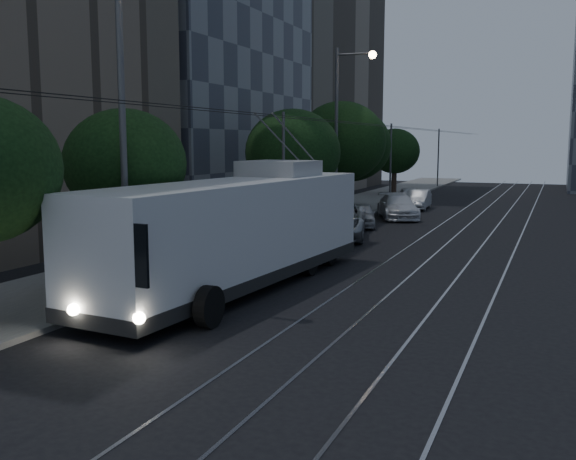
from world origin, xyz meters
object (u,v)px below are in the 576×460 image
at_px(car_white_b, 398,207).
at_px(streetlamp_far, 343,118).
at_px(car_white_a, 361,215).
at_px(car_white_c, 418,200).
at_px(trolleybus, 240,231).
at_px(car_white_d, 410,197).
at_px(pickup_silver, 334,219).
at_px(streetlamp_near, 133,82).

distance_m(car_white_b, streetlamp_far, 6.51).
height_order(car_white_a, car_white_c, car_white_c).
height_order(trolleybus, streetlamp_far, streetlamp_far).
distance_m(car_white_c, car_white_d, 2.16).
distance_m(car_white_a, streetlamp_far, 5.95).
bearing_deg(car_white_a, car_white_b, 61.55).
xyz_separation_m(pickup_silver, car_white_c, (1.01, 15.09, -0.24)).
height_order(trolleybus, car_white_a, trolleybus).
xyz_separation_m(trolleybus, streetlamp_near, (-1.88, -2.78, 4.46)).
bearing_deg(streetlamp_far, car_white_a, -48.21).
bearing_deg(car_white_a, pickup_silver, -107.07).
distance_m(pickup_silver, car_white_b, 9.15).
bearing_deg(car_white_c, car_white_a, -99.04).
distance_m(streetlamp_near, streetlamp_far, 20.68).
relative_size(car_white_a, streetlamp_far, 0.38).
bearing_deg(car_white_b, car_white_c, 67.39).
distance_m(car_white_d, streetlamp_far, 11.98).
height_order(car_white_b, streetlamp_far, streetlamp_far).
bearing_deg(streetlamp_far, car_white_d, 80.92).
height_order(car_white_c, streetlamp_far, streetlamp_far).
bearing_deg(streetlamp_far, pickup_silver, -75.37).
xyz_separation_m(car_white_c, car_white_d, (-0.99, 1.92, 0.02)).
height_order(trolleybus, car_white_b, trolleybus).
xyz_separation_m(car_white_d, streetlamp_far, (-1.69, -10.60, 5.34)).
bearing_deg(car_white_b, car_white_d, 74.54).
bearing_deg(car_white_b, streetlamp_far, -157.66).
bearing_deg(trolleybus, streetlamp_far, 102.20).
bearing_deg(car_white_c, streetlamp_near, -97.86).
height_order(car_white_b, car_white_c, car_white_b).
relative_size(car_white_c, streetlamp_near, 0.39).
distance_m(pickup_silver, car_white_d, 17.01).
xyz_separation_m(car_white_b, car_white_d, (-0.99, 7.91, -0.05)).
height_order(car_white_a, streetlamp_far, streetlamp_far).
bearing_deg(streetlamp_near, trolleybus, 55.94).
bearing_deg(car_white_a, streetlamp_far, 115.26).
height_order(trolleybus, car_white_d, trolleybus).
xyz_separation_m(trolleybus, car_white_d, (-0.79, 28.49, -1.15)).
xyz_separation_m(trolleybus, pickup_silver, (-0.81, 11.48, -0.93)).
relative_size(trolleybus, car_white_c, 3.30).
bearing_deg(trolleybus, car_white_a, 97.05).
bearing_deg(pickup_silver, car_white_c, 70.97).
relative_size(trolleybus, streetlamp_far, 1.34).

